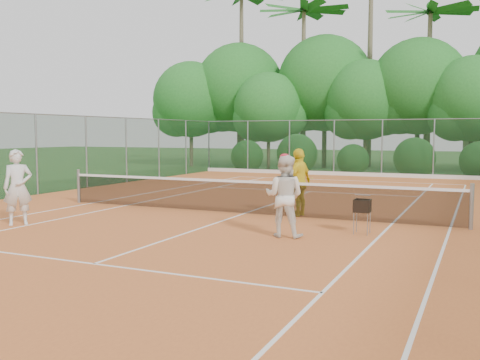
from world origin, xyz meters
name	(u,v)px	position (x,y,z in m)	size (l,w,h in m)	color
ground	(243,215)	(0.00, 0.00, 0.00)	(120.00, 120.00, 0.00)	#244D1B
clay_court	(243,214)	(0.00, 0.00, 0.01)	(18.00, 36.00, 0.02)	#CB692E
tennis_net	(243,196)	(0.00, 0.00, 0.53)	(11.97, 0.10, 1.10)	gray
player_white	(18,187)	(-4.38, -3.96, 0.96)	(0.69, 0.45, 1.88)	silver
player_center_grp	(284,196)	(2.19, -2.66, 0.93)	(0.91, 0.72, 1.84)	white
player_yellow	(299,182)	(1.55, 0.33, 0.96)	(1.10, 0.46, 1.87)	yellow
ball_hopper	(362,207)	(3.69, -1.61, 0.64)	(0.34, 0.34, 0.79)	gray
stray_ball_a	(281,179)	(-2.93, 11.10, 0.05)	(0.07, 0.07, 0.07)	#D5EC37
stray_ball_b	(312,178)	(-1.63, 12.10, 0.05)	(0.07, 0.07, 0.07)	#C3D331
stray_ball_c	(366,188)	(1.84, 8.25, 0.05)	(0.07, 0.07, 0.07)	gold
court_markings	(243,214)	(0.00, 0.00, 0.02)	(11.03, 23.83, 0.01)	white
fence_back	(358,148)	(0.00, 15.00, 1.52)	(18.07, 0.07, 3.00)	#19381E
tropical_treeline	(401,87)	(1.43, 20.22, 5.11)	(32.10, 8.49, 15.03)	brown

